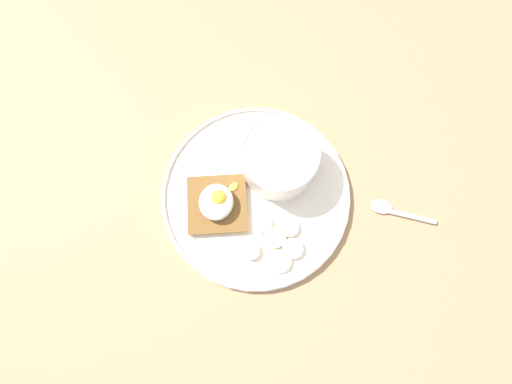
# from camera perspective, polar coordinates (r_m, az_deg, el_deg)

# --- Properties ---
(ground_plane) EXTENTS (1.20, 1.20, 0.02)m
(ground_plane) POSITION_cam_1_polar(r_m,az_deg,el_deg) (0.67, -0.00, -0.81)
(ground_plane) COLOR #A27D58
(ground_plane) RESTS_ON ground
(plate) EXTENTS (0.31, 0.31, 0.02)m
(plate) POSITION_cam_1_polar(r_m,az_deg,el_deg) (0.65, -0.00, -0.46)
(plate) COLOR silver
(plate) RESTS_ON ground_plane
(oatmeal_bowl) EXTENTS (0.12, 0.12, 0.07)m
(oatmeal_bowl) POSITION_cam_1_polar(r_m,az_deg,el_deg) (0.63, 3.32, 4.64)
(oatmeal_bowl) COLOR white
(oatmeal_bowl) RESTS_ON plate
(toast_slice) EXTENTS (0.11, 0.11, 0.01)m
(toast_slice) POSITION_cam_1_polar(r_m,az_deg,el_deg) (0.65, -5.55, -1.78)
(toast_slice) COLOR brown
(toast_slice) RESTS_ON plate
(poached_egg) EXTENTS (0.07, 0.06, 0.04)m
(poached_egg) POSITION_cam_1_polar(r_m,az_deg,el_deg) (0.63, -5.64, -1.32)
(poached_egg) COLOR white
(poached_egg) RESTS_ON toast_slice
(banana_slice_front) EXTENTS (0.05, 0.05, 0.01)m
(banana_slice_front) POSITION_cam_1_polar(r_m,az_deg,el_deg) (0.64, 2.69, -6.54)
(banana_slice_front) COLOR #FAF0C0
(banana_slice_front) RESTS_ON plate
(banana_slice_left) EXTENTS (0.05, 0.05, 0.01)m
(banana_slice_left) POSITION_cam_1_polar(r_m,az_deg,el_deg) (0.63, 3.44, -9.86)
(banana_slice_left) COLOR #F6E3C1
(banana_slice_left) RESTS_ON plate
(banana_slice_back) EXTENTS (0.04, 0.04, 0.01)m
(banana_slice_back) POSITION_cam_1_polar(r_m,az_deg,el_deg) (0.64, 5.24, -8.04)
(banana_slice_back) COLOR #F6EABA
(banana_slice_back) RESTS_ON plate
(banana_slice_right) EXTENTS (0.04, 0.04, 0.01)m
(banana_slice_right) POSITION_cam_1_polar(r_m,az_deg,el_deg) (0.63, -0.32, -8.43)
(banana_slice_right) COLOR beige
(banana_slice_right) RESTS_ON plate
(banana_slice_inner) EXTENTS (0.04, 0.04, 0.01)m
(banana_slice_inner) POSITION_cam_1_polar(r_m,az_deg,el_deg) (0.64, 1.07, -4.63)
(banana_slice_inner) COLOR beige
(banana_slice_inner) RESTS_ON plate
(banana_slice_outer) EXTENTS (0.03, 0.03, 0.01)m
(banana_slice_outer) POSITION_cam_1_polar(r_m,az_deg,el_deg) (0.64, 4.77, -5.11)
(banana_slice_outer) COLOR beige
(banana_slice_outer) RESTS_ON plate
(spoon) EXTENTS (0.03, 0.11, 0.01)m
(spoon) POSITION_cam_1_polar(r_m,az_deg,el_deg) (0.69, 19.16, -2.79)
(spoon) COLOR silver
(spoon) RESTS_ON ground_plane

